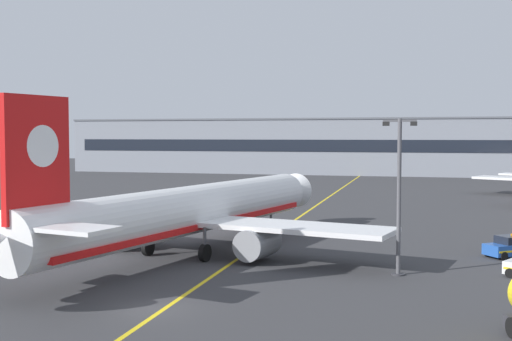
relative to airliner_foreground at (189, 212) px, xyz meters
name	(u,v)px	position (x,y,z in m)	size (l,w,h in m)	color
ground_plane	(153,309)	(3.93, -15.64, -3.37)	(400.00, 400.00, 0.00)	#353538
taxiway_centreline	(279,231)	(3.93, 14.36, -3.37)	(0.30, 180.00, 0.01)	yellow
airliner_foreground	(189,212)	(0.00, 0.00, 0.00)	(32.29, 41.16, 11.65)	white
apron_lamp_post	(399,193)	(16.25, -3.34, 2.16)	(2.24, 0.90, 10.50)	#515156
service_car_fifth	(512,247)	(24.37, 5.67, -2.60)	(4.43, 3.97, 1.79)	#2351A8
safety_cone_by_nose_gear	(255,225)	(0.97, 15.99, -3.11)	(0.44, 0.44, 0.55)	orange
safety_cone_by_port_wing	(6,236)	(-18.86, 3.01, -3.11)	(0.44, 0.44, 0.55)	orange
terminal_building	(359,146)	(1.51, 108.03, 3.31)	(144.70, 12.40, 13.35)	gray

